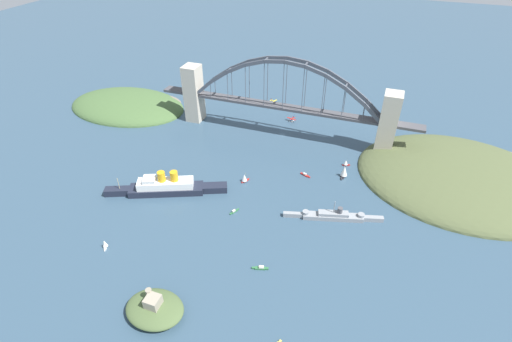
% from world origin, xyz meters
% --- Properties ---
extents(ground_plane, '(1400.00, 1400.00, 0.00)m').
position_xyz_m(ground_plane, '(0.00, 0.00, 0.00)').
color(ground_plane, '#334C60').
extents(harbor_arch_bridge, '(255.34, 17.54, 77.34)m').
position_xyz_m(harbor_arch_bridge, '(0.00, 0.00, 31.25)').
color(harbor_arch_bridge, beige).
rests_on(harbor_arch_bridge, ground).
extents(headland_west_shore, '(167.23, 139.81, 27.27)m').
position_xyz_m(headland_west_shore, '(-162.98, 19.97, 0.00)').
color(headland_west_shore, '#515B38').
rests_on(headland_west_shore, ground).
extents(headland_east_shore, '(134.54, 90.47, 25.02)m').
position_xyz_m(headland_east_shore, '(180.46, -0.81, 0.00)').
color(headland_east_shore, '#476638').
rests_on(headland_east_shore, ground).
extents(ocean_liner, '(92.14, 45.27, 19.94)m').
position_xyz_m(ocean_liner, '(60.89, 119.85, 5.68)').
color(ocean_liner, '#1E2333').
rests_on(ocean_liner, ground).
extents(naval_cruiser, '(71.23, 22.51, 16.19)m').
position_xyz_m(naval_cruiser, '(-70.31, 105.81, 2.69)').
color(naval_cruiser, gray).
rests_on(naval_cruiser, ground).
extents(fort_island_mid_harbor, '(34.16, 26.85, 14.74)m').
position_xyz_m(fort_island_mid_harbor, '(10.77, 218.39, 4.41)').
color(fort_island_mid_harbor, '#4C6038').
rests_on(fort_island_mid_harbor, ground).
extents(seaplane_taxiing_near_bridge, '(8.27, 9.65, 4.85)m').
position_xyz_m(seaplane_taxiing_near_bridge, '(29.90, -63.78, 2.05)').
color(seaplane_taxiing_near_bridge, '#B7B7B2').
rests_on(seaplane_taxiing_near_bridge, ground).
extents(seaplane_second_in_formation, '(10.52, 8.75, 4.62)m').
position_xyz_m(seaplane_second_in_formation, '(-1.28, -30.09, 1.79)').
color(seaplane_second_in_formation, '#B7B7B2').
rests_on(seaplane_second_in_formation, ground).
extents(small_boat_0, '(9.50, 4.86, 2.15)m').
position_xyz_m(small_boat_0, '(-37.82, 60.53, 0.76)').
color(small_boat_0, '#B2231E').
rests_on(small_boat_0, ground).
extents(small_boat_1, '(10.65, 4.26, 2.42)m').
position_xyz_m(small_boat_1, '(-34.98, 168.18, 0.87)').
color(small_boat_1, '#2D6B3D').
rests_on(small_boat_1, ground).
extents(small_boat_2, '(4.71, 6.09, 7.29)m').
position_xyz_m(small_boat_2, '(69.60, 186.01, 3.44)').
color(small_boat_2, silver).
rests_on(small_boat_2, ground).
extents(small_boat_3, '(4.84, 8.46, 2.26)m').
position_xyz_m(small_boat_3, '(1.31, 123.90, 0.80)').
color(small_boat_3, '#2D6B3D').
rests_on(small_boat_3, ground).
extents(small_boat_4, '(6.51, 4.77, 6.58)m').
position_xyz_m(small_boat_4, '(-67.76, 33.94, 3.14)').
color(small_boat_4, '#B2231E').
rests_on(small_boat_4, ground).
extents(small_boat_5, '(6.11, 7.82, 8.42)m').
position_xyz_m(small_boat_5, '(7.71, 85.85, 3.89)').
color(small_boat_5, '#B2231E').
rests_on(small_boat_5, ground).
extents(small_boat_6, '(6.52, 10.32, 11.90)m').
position_xyz_m(small_boat_6, '(-68.74, 50.74, 5.43)').
color(small_boat_6, black).
rests_on(small_boat_6, ground).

